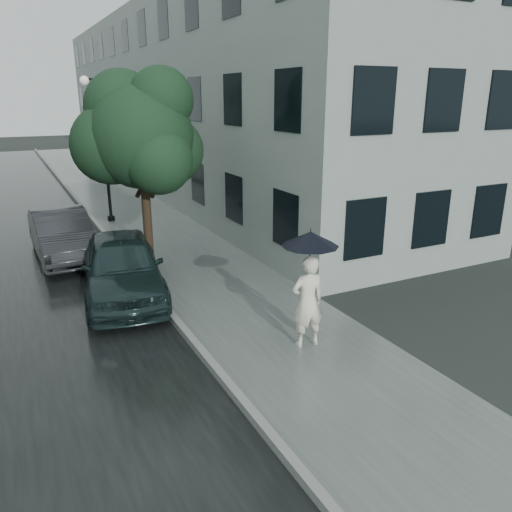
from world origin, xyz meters
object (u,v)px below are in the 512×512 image
car_far (62,235)px  street_tree (140,135)px  pedestrian (308,302)px  lamp_post (101,141)px  car_near (122,266)px

car_far → street_tree: bearing=-39.9°
pedestrian → car_far: (-3.57, 8.08, -0.20)m
pedestrian → car_far: bearing=-62.4°
car_far → lamp_post: bearing=61.1°
lamp_post → pedestrian: bearing=-99.5°
pedestrian → car_far: pedestrian is taller
lamp_post → car_far: 5.21m
pedestrian → street_tree: size_ratio=0.34×
car_near → car_far: car_near is taller
street_tree → pedestrian: bearing=-77.6°
car_far → car_near: bearing=-78.6°
street_tree → lamp_post: 5.86m
car_near → car_far: bearing=112.2°
pedestrian → lamp_post: size_ratio=0.34×
car_near → car_far: 4.03m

